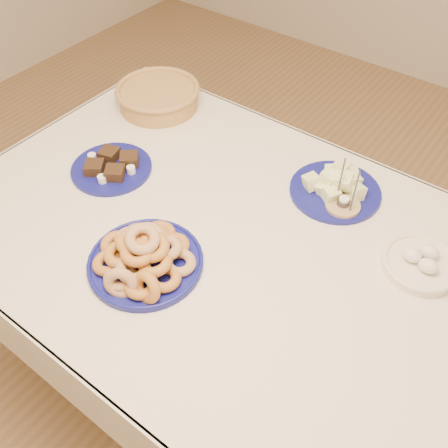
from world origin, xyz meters
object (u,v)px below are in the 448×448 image
at_px(donut_platter, 144,258).
at_px(wicker_basket, 158,96).
at_px(egg_bowl, 421,263).
at_px(candle_holder, 343,206).
at_px(brownie_plate, 112,167).
at_px(melon_plate, 336,187).
at_px(dining_table, 234,262).

height_order(donut_platter, wicker_basket, donut_platter).
distance_m(wicker_basket, egg_bowl, 1.09).
bearing_deg(egg_bowl, candle_holder, 164.15).
relative_size(donut_platter, brownie_plate, 1.15).
height_order(donut_platter, candle_holder, candle_holder).
distance_m(brownie_plate, candle_holder, 0.74).
distance_m(donut_platter, melon_plate, 0.63).
bearing_deg(dining_table, brownie_plate, 179.89).
bearing_deg(brownie_plate, wicker_basket, 108.88).
bearing_deg(melon_plate, egg_bowl, -22.03).
bearing_deg(donut_platter, brownie_plate, 147.51).
xyz_separation_m(donut_platter, melon_plate, (0.27, 0.56, -0.01)).
xyz_separation_m(melon_plate, brownie_plate, (-0.63, -0.34, -0.01)).
height_order(dining_table, wicker_basket, wicker_basket).
bearing_deg(candle_holder, dining_table, -123.86).
bearing_deg(candle_holder, wicker_basket, 174.01).
height_order(dining_table, donut_platter, donut_platter).
bearing_deg(donut_platter, wicker_basket, 129.13).
bearing_deg(candle_holder, donut_platter, -122.17).
bearing_deg(candle_holder, brownie_plate, -157.46).
height_order(dining_table, egg_bowl, egg_bowl).
relative_size(candle_holder, egg_bowl, 0.85).
distance_m(brownie_plate, wicker_basket, 0.39).
xyz_separation_m(dining_table, melon_plate, (0.14, 0.34, 0.13)).
relative_size(melon_plate, candle_holder, 2.07).
relative_size(dining_table, egg_bowl, 8.33).
height_order(donut_platter, melon_plate, donut_platter).
xyz_separation_m(donut_platter, brownie_plate, (-0.36, 0.23, -0.02)).
bearing_deg(brownie_plate, dining_table, -0.11).
bearing_deg(melon_plate, dining_table, -112.26).
bearing_deg(brownie_plate, donut_platter, -32.49).
distance_m(melon_plate, wicker_basket, 0.75).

